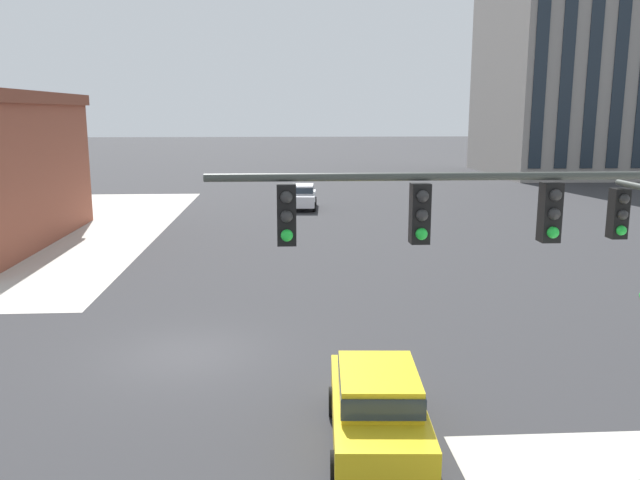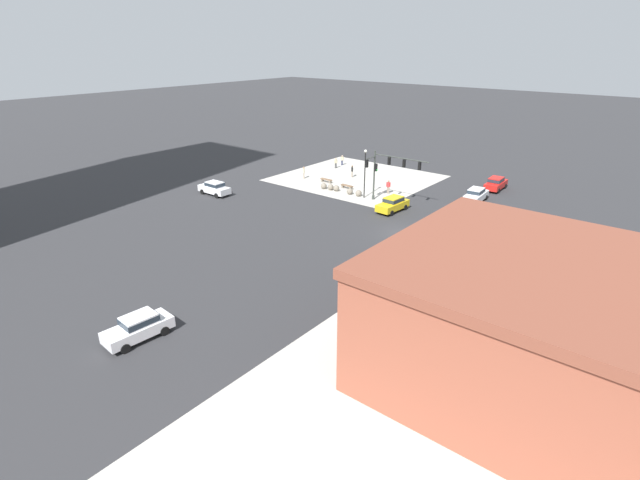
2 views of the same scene
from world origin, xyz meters
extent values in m
plane|color=#2D2D30|center=(0.00, 0.00, 0.00)|extent=(320.00, 320.00, 0.00)
cylinder|color=#383D38|center=(5.17, -7.70, 5.65)|extent=(7.14, 0.12, 0.12)
cube|color=black|center=(6.75, -7.70, 5.10)|extent=(0.28, 0.28, 0.90)
sphere|color=#282828|center=(6.75, -7.86, 5.38)|extent=(0.18, 0.18, 0.18)
sphere|color=#282828|center=(6.75, -7.86, 5.10)|extent=(0.18, 0.18, 0.18)
sphere|color=green|center=(6.75, -7.86, 4.82)|extent=(0.18, 0.18, 0.18)
cube|color=black|center=(4.77, -7.70, 5.10)|extent=(0.28, 0.28, 0.90)
sphere|color=#282828|center=(4.77, -7.86, 5.38)|extent=(0.18, 0.18, 0.18)
sphere|color=#282828|center=(4.77, -7.86, 5.10)|extent=(0.18, 0.18, 0.18)
sphere|color=green|center=(4.77, -7.86, 4.82)|extent=(0.18, 0.18, 0.18)
cube|color=black|center=(2.78, -7.70, 5.10)|extent=(0.28, 0.28, 0.90)
sphere|color=#282828|center=(2.78, -7.86, 5.38)|extent=(0.18, 0.18, 0.18)
sphere|color=#282828|center=(2.78, -7.86, 5.10)|extent=(0.18, 0.18, 0.18)
sphere|color=green|center=(2.78, -7.86, 4.82)|extent=(0.18, 0.18, 0.18)
cube|color=black|center=(8.74, -6.00, 4.80)|extent=(0.28, 0.28, 0.90)
sphere|color=#282828|center=(8.74, -6.16, 5.08)|extent=(0.18, 0.18, 0.18)
sphere|color=#282828|center=(8.74, -6.16, 4.80)|extent=(0.18, 0.18, 0.18)
sphere|color=green|center=(8.74, -6.16, 4.52)|extent=(0.18, 0.18, 0.18)
cube|color=gold|center=(4.56, -5.29, 0.70)|extent=(2.03, 4.50, 0.76)
cube|color=gold|center=(4.55, -5.44, 1.38)|extent=(1.62, 2.20, 0.60)
cube|color=#232D38|center=(4.55, -5.44, 1.38)|extent=(1.66, 2.29, 0.40)
cylinder|color=black|center=(3.81, -3.88, 0.32)|extent=(0.26, 0.65, 0.64)
cylinder|color=black|center=(5.48, -3.98, 0.32)|extent=(0.26, 0.65, 0.64)
cylinder|color=black|center=(3.64, -6.60, 0.32)|extent=(0.26, 0.65, 0.64)
cylinder|color=black|center=(5.31, -6.70, 0.32)|extent=(0.26, 0.65, 0.64)
cube|color=silver|center=(4.12, 27.30, 0.70)|extent=(2.07, 4.52, 0.76)
cube|color=silver|center=(4.11, 27.15, 1.38)|extent=(1.64, 2.21, 0.60)
cube|color=#232D38|center=(4.11, 27.15, 1.38)|extent=(1.69, 2.31, 0.40)
cylinder|color=black|center=(3.39, 28.73, 0.32)|extent=(0.27, 0.65, 0.64)
cylinder|color=black|center=(5.05, 28.60, 0.32)|extent=(0.27, 0.65, 0.64)
cylinder|color=black|center=(3.19, 26.00, 0.32)|extent=(0.27, 0.65, 0.64)
cylinder|color=black|center=(4.86, 25.88, 0.32)|extent=(0.27, 0.65, 0.64)
camera|label=1|loc=(2.72, -17.10, 6.59)|focal=36.25mm
camera|label=2|loc=(-22.08, 40.73, 18.22)|focal=27.15mm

